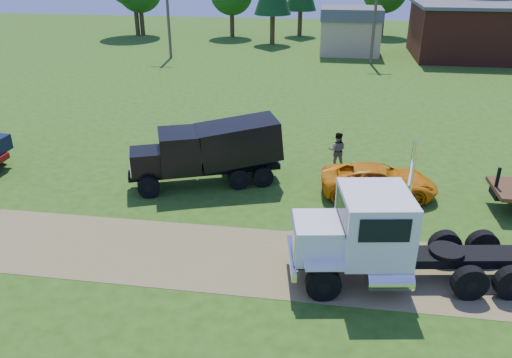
# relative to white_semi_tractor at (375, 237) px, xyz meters

# --- Properties ---
(ground) EXTENTS (140.00, 140.00, 0.00)m
(ground) POSITION_rel_white_semi_tractor_xyz_m (-4.06, 0.51, -1.58)
(ground) COLOR #2A4910
(ground) RESTS_ON ground
(dirt_track) EXTENTS (120.00, 4.20, 0.01)m
(dirt_track) POSITION_rel_white_semi_tractor_xyz_m (-4.06, 0.51, -1.58)
(dirt_track) COLOR olive
(dirt_track) RESTS_ON ground
(white_semi_tractor) EXTENTS (7.84, 3.65, 4.63)m
(white_semi_tractor) POSITION_rel_white_semi_tractor_xyz_m (0.00, 0.00, 0.00)
(white_semi_tractor) COLOR black
(white_semi_tractor) RESTS_ON ground
(black_dump_truck) EXTENTS (7.03, 4.34, 3.02)m
(black_dump_truck) POSITION_rel_white_semi_tractor_xyz_m (-6.91, 6.56, 0.08)
(black_dump_truck) COLOR black
(black_dump_truck) RESTS_ON ground
(orange_pickup) EXTENTS (5.16, 2.66, 1.39)m
(orange_pickup) POSITION_rel_white_semi_tractor_xyz_m (0.64, 6.38, -0.89)
(orange_pickup) COLOR orange
(orange_pickup) RESTS_ON ground
(spectator_b) EXTENTS (0.92, 0.73, 1.84)m
(spectator_b) POSITION_rel_white_semi_tractor_xyz_m (-1.20, 9.30, -0.66)
(spectator_b) COLOR #999999
(spectator_b) RESTS_ON ground
(brick_building) EXTENTS (15.40, 10.40, 5.30)m
(brick_building) POSITION_rel_white_semi_tractor_xyz_m (13.94, 40.51, 1.08)
(brick_building) COLOR maroon
(brick_building) RESTS_ON ground
(tan_shed) EXTENTS (6.20, 5.40, 4.70)m
(tan_shed) POSITION_rel_white_semi_tractor_xyz_m (-0.06, 40.51, 0.84)
(tan_shed) COLOR tan
(tan_shed) RESTS_ON ground
(utility_poles) EXTENTS (42.20, 0.28, 9.00)m
(utility_poles) POSITION_rel_white_semi_tractor_xyz_m (1.94, 35.51, 3.13)
(utility_poles) COLOR #453B27
(utility_poles) RESTS_ON ground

